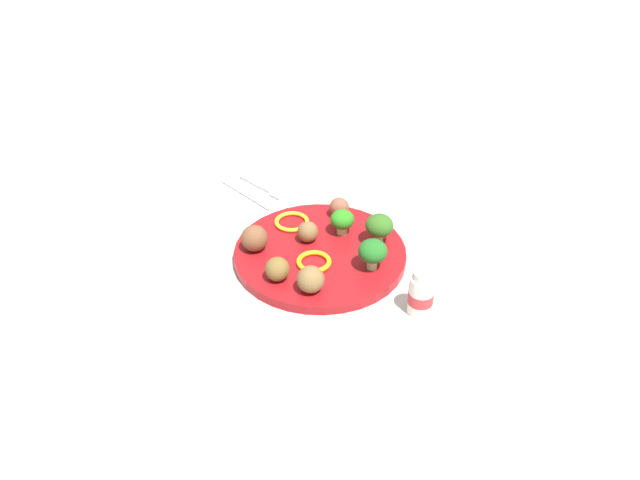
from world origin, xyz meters
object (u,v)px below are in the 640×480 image
Objects in this scene: plate at (320,254)px; meatball_far_rim at (311,279)px; broccoli_floret_front_left at (379,226)px; napkin at (255,191)px; broccoli_floret_mid_left at (342,220)px; meatball_mid_right at (309,231)px; meatball_back_right at (254,238)px; meatball_center at (339,207)px; knife at (249,194)px; yogurt_bottle at (421,295)px; pepper_ring_front_left at (314,262)px; meatball_front_left at (277,269)px; broccoli_floret_back_left at (373,252)px; fork at (265,187)px; pepper_ring_front_right at (292,222)px.

plate is 6.74× the size of meatball_far_rim.
broccoli_floret_front_left is 0.29m from napkin.
broccoli_floret_mid_left is 0.84× the size of broccoli_floret_front_left.
meatball_mid_right is at bearing -106.59° from broccoli_floret_mid_left.
meatball_center is at bearing 89.11° from meatball_back_right.
knife is 0.43m from yogurt_bottle.
pepper_ring_front_left is 0.27m from napkin.
pepper_ring_front_left is (0.00, 0.07, -0.01)m from meatball_front_left.
meatball_back_right is (-0.07, -0.08, 0.03)m from plate.
napkin is (-0.26, 0.05, -0.02)m from pepper_ring_front_left.
meatball_center is (-0.03, 0.09, -0.00)m from meatball_mid_right.
broccoli_floret_back_left is 0.32m from fork.
meatball_far_rim is at bearing -49.64° from meatball_center.
broccoli_floret_back_left is 0.11m from yogurt_bottle.
broccoli_floret_front_left reaches higher than broccoli_floret_mid_left.
fork is 0.04m from knife.
plate is 7.44× the size of meatball_front_left.
meatball_mid_right is at bearing -163.96° from broccoli_floret_back_left.
yogurt_bottle is (0.19, 0.04, 0.02)m from plate.
meatball_mid_right is (0.03, 0.09, -0.00)m from meatball_back_right.
meatball_back_right is 0.72× the size of pepper_ring_front_right.
meatball_center is at bearing 126.18° from pepper_ring_front_left.
broccoli_floret_mid_left is at bearing -151.59° from broccoli_floret_front_left.
meatball_front_left is at bearing -65.59° from meatball_center.
pepper_ring_front_left reaches higher than napkin.
meatball_front_left reaches higher than pepper_ring_front_right.
plate is 0.10m from meatball_front_left.
meatball_mid_right is at bearing -5.06° from pepper_ring_front_right.
meatball_front_left is (0.04, -0.15, -0.01)m from broccoli_floret_mid_left.
broccoli_floret_front_left is 0.19m from meatball_front_left.
fork reaches higher than napkin.
meatball_back_right is at bearing -90.89° from meatball_center.
yogurt_bottle is at bearing -10.87° from meatball_center.
knife is at bearing 165.54° from meatball_far_rim.
pepper_ring_front_right is (-0.09, 0.01, 0.01)m from plate.
meatball_mid_right is at bearing -1.43° from knife.
broccoli_floret_back_left is (0.10, -0.02, 0.01)m from broccoli_floret_mid_left.
meatball_mid_right is at bearing -71.61° from meatball_center.
broccoli_floret_mid_left is at bearing 174.66° from yogurt_bottle.
meatball_back_right is at bearing 171.40° from meatball_front_left.
broccoli_floret_mid_left reaches higher than plate.
broccoli_floret_back_left is 0.33m from napkin.
meatball_back_right is at bearing -121.42° from broccoli_floret_front_left.
pepper_ring_front_right is 0.28m from yogurt_bottle.
fork is (-0.20, 0.04, -0.03)m from meatball_mid_right.
broccoli_floret_mid_left reaches higher than meatball_front_left.
broccoli_floret_front_left reaches higher than pepper_ring_front_left.
meatball_mid_right is 0.24× the size of knife.
broccoli_floret_mid_left is 0.30× the size of knife.
meatball_center is 0.48× the size of yogurt_bottle.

